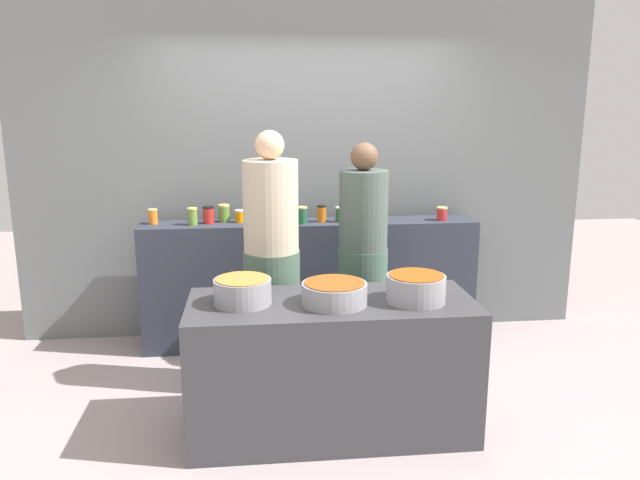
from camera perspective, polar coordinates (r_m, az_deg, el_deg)
The scene contains 21 objects.
ground at distance 4.26m, azimuth 0.52°, elevation -14.97°, with size 12.00×12.00×0.00m, color #A19393.
storefront_wall at distance 5.23m, azimuth -1.29°, elevation 7.49°, with size 4.80×0.12×3.00m, color slate.
display_shelf at distance 5.08m, azimuth -0.90°, elevation -4.01°, with size 2.70×0.36×1.03m, color #2E323F.
prep_table at distance 3.81m, azimuth 1.06°, elevation -11.56°, with size 1.70×0.70×0.83m, color #39393D.
preserve_jar_0 at distance 5.03m, azimuth -15.18°, elevation 2.11°, with size 0.07×0.07×0.12m.
preserve_jar_1 at distance 4.92m, azimuth -11.70°, elevation 2.16°, with size 0.08×0.08×0.14m.
preserve_jar_2 at distance 4.96m, azimuth -10.27°, elevation 2.32°, with size 0.09×0.09×0.14m.
preserve_jar_3 at distance 5.00m, azimuth -8.85°, elevation 2.48°, with size 0.09×0.09×0.14m.
preserve_jar_4 at distance 4.96m, azimuth -7.45°, elevation 2.21°, with size 0.07×0.07×0.10m.
preserve_jar_5 at distance 4.89m, azimuth -3.14°, elevation 2.40°, with size 0.08×0.08×0.15m.
preserve_jar_6 at distance 4.87m, azimuth -1.69°, elevation 2.31°, with size 0.09×0.09×0.14m.
preserve_jar_7 at distance 4.94m, azimuth 0.15°, elevation 2.47°, with size 0.08×0.08×0.14m.
preserve_jar_8 at distance 4.94m, azimuth 1.87°, elevation 2.39°, with size 0.07×0.07×0.12m.
preserve_jar_9 at distance 5.04m, azimuth 2.92°, elevation 2.56°, with size 0.08×0.08×0.12m.
preserve_jar_10 at distance 5.07m, azimuth 5.53°, elevation 2.53°, with size 0.09×0.09×0.11m.
preserve_jar_11 at distance 5.10m, azimuth 11.19°, elevation 2.41°, with size 0.09×0.09×0.11m.
cooking_pot_left at distance 3.62m, azimuth -7.17°, elevation -4.72°, with size 0.34×0.34×0.15m.
cooking_pot_center at distance 3.58m, azimuth 1.34°, elevation -4.95°, with size 0.38×0.38×0.13m.
cooking_pot_right at distance 3.67m, azimuth 8.85°, elevation -4.43°, with size 0.35×0.35×0.16m.
cook_with_tongs at distance 4.21m, azimuth -4.46°, elevation -3.38°, with size 0.38×0.38×1.80m.
cook_in_cap at distance 4.53m, azimuth 3.95°, elevation -2.82°, with size 0.36×0.36×1.70m.
Camera 1 is at (-0.44, -3.74, 1.99)m, focal length 34.63 mm.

